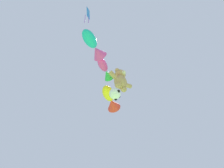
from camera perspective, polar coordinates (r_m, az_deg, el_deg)
The scene contains 6 objects.
teddy_bear_kite at distance 15.08m, azimuth 2.24°, elevation 1.12°, with size 2.05×0.90×2.08m.
soccer_ball_kite at distance 13.44m, azimuth 0.80°, elevation -2.59°, with size 0.79×0.78×0.72m.
fish_kite_goldfin at distance 16.06m, azimuth -0.39°, elevation -3.92°, with size 2.35×1.93×0.99m.
fish_kite_magenta at distance 15.14m, azimuth -1.79°, elevation 3.78°, with size 1.92×1.40×0.71m.
fish_kite_teal at distance 13.99m, azimuth -4.80°, elevation 9.97°, with size 2.24×1.56×0.92m.
diamond_kite at distance 16.43m, azimuth -6.32°, elevation 17.59°, with size 0.78×0.66×2.59m.
Camera 1 is at (-4.54, -1.98, 1.75)m, focal length 35.00 mm.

